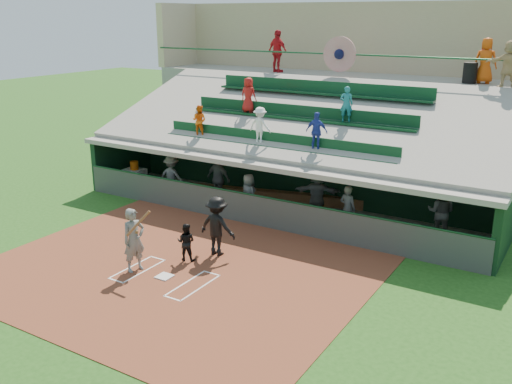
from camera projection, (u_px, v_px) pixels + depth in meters
The scene contains 23 objects.
ground at pixel (164, 278), 16.36m from camera, with size 100.00×100.00×0.00m, color #1E4C15.
dirt_slab at pixel (175, 271), 16.77m from camera, with size 11.00×9.00×0.02m, color brown.
home_plate at pixel (164, 276), 16.35m from camera, with size 0.43×0.43×0.03m, color silver.
batters_box_chalk at pixel (164, 277), 16.35m from camera, with size 2.65×1.85×0.01m.
dugout_floor at pixel (279, 211), 21.86m from camera, with size 16.00×3.50×0.04m, color gray.
concourse_slab at pixel (349, 125), 26.69m from camera, with size 20.00×3.00×4.60m, color gray.
grandstand at pixel (322, 136), 24.27m from camera, with size 20.40×10.40×7.80m.
batter_at_plate at pixel (134, 240), 16.52m from camera, with size 0.94×0.82×1.95m.
catcher at pixel (186, 242), 17.33m from camera, with size 0.57×0.45×1.18m, color black.
home_umpire at pixel (217, 226), 17.65m from camera, with size 1.21×0.70×1.88m, color black.
dugout_bench at pixel (291, 198), 22.74m from camera, with size 13.52×0.41×0.41m, color brown.
white_table at pixel (135, 178), 24.85m from camera, with size 0.89×0.67×0.78m, color white.
water_cooler at pixel (134, 165), 24.61m from camera, with size 0.35×0.35×0.35m, color orange.
dugout_player_a at pixel (172, 176), 23.24m from camera, with size 1.12×0.65×1.74m, color #60625D.
dugout_player_b at pixel (219, 179), 22.58m from camera, with size 1.13×0.47×1.93m, color #535551.
dugout_player_c at pixel (249, 195), 21.17m from camera, with size 0.77×0.50×1.58m, color #5F615C.
dugout_player_d at pixel (317, 193), 20.89m from camera, with size 1.70×0.54×1.83m, color #61635E.
dugout_player_e at pixel (348, 209), 19.46m from camera, with size 0.61×0.40×1.67m, color #545652.
dugout_player_f at pixel (441, 212), 18.88m from camera, with size 0.90×0.70×1.86m, color #50524E.
trash_bin at pixel (470, 73), 22.62m from camera, with size 0.54×0.54×0.82m, color black.
concourse_staff_a at pixel (278, 51), 26.82m from camera, with size 1.15×0.48×1.96m, color red.
concourse_staff_b at pixel (486, 61), 22.44m from camera, with size 0.87×0.57×1.78m, color #CD4A0C.
concourse_staff_c at pixel (509, 64), 21.16m from camera, with size 1.62×0.52×1.75m, color tan.
Camera 1 is at (9.99, -11.36, 7.21)m, focal length 40.00 mm.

